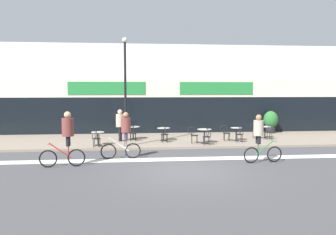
{
  "coord_description": "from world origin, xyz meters",
  "views": [
    {
      "loc": [
        -1.76,
        -11.79,
        3.01
      ],
      "look_at": [
        0.05,
        6.76,
        1.43
      ],
      "focal_mm": 35.0,
      "sensor_mm": 36.0,
      "label": 1
    }
  ],
  "objects_px": {
    "cafe_chair_0_near": "(96,137)",
    "bistro_table_0": "(98,136)",
    "pedestrian_near_end": "(120,122)",
    "bistro_table_4": "(236,131)",
    "planter_pot": "(271,121)",
    "bistro_table_1": "(133,130)",
    "cafe_chair_3_near": "(207,135)",
    "cafe_chair_2_near": "(165,133)",
    "cafe_chair_3_side": "(193,134)",
    "bistro_table_2": "(164,131)",
    "cafe_chair_4_side": "(225,132)",
    "cafe_chair_5_side": "(255,130)",
    "cafe_chair_5_near": "(269,131)",
    "lamp_post": "(125,85)",
    "cafe_chair_4_near": "(239,133)",
    "cyclist_0": "(124,132)",
    "cafe_chair_1_near": "(133,132)",
    "cyclist_1": "(260,135)",
    "bistro_table_3": "(204,133)",
    "bistro_table_5": "(265,130)",
    "cyclist_2": "(67,134)"
  },
  "relations": [
    {
      "from": "cafe_chair_1_near",
      "to": "cafe_chair_2_near",
      "type": "distance_m",
      "value": 1.86
    },
    {
      "from": "bistro_table_1",
      "to": "cafe_chair_3_near",
      "type": "bearing_deg",
      "value": -32.16
    },
    {
      "from": "bistro_table_4",
      "to": "cafe_chair_5_side",
      "type": "distance_m",
      "value": 1.62
    },
    {
      "from": "bistro_table_0",
      "to": "bistro_table_5",
      "type": "height_order",
      "value": "bistro_table_5"
    },
    {
      "from": "bistro_table_1",
      "to": "cafe_chair_4_side",
      "type": "distance_m",
      "value": 5.34
    },
    {
      "from": "bistro_table_4",
      "to": "cyclist_1",
      "type": "xyz_separation_m",
      "value": [
        -0.6,
        -5.11,
        0.5
      ]
    },
    {
      "from": "cafe_chair_2_near",
      "to": "cafe_chair_4_near",
      "type": "bearing_deg",
      "value": -101.71
    },
    {
      "from": "cafe_chair_1_near",
      "to": "bistro_table_1",
      "type": "bearing_deg",
      "value": -5.22
    },
    {
      "from": "cafe_chair_0_near",
      "to": "cafe_chair_5_side",
      "type": "relative_size",
      "value": 1.0
    },
    {
      "from": "bistro_table_5",
      "to": "cafe_chair_4_side",
      "type": "bearing_deg",
      "value": -163.25
    },
    {
      "from": "bistro_table_3",
      "to": "pedestrian_near_end",
      "type": "relative_size",
      "value": 0.43
    },
    {
      "from": "cafe_chair_4_near",
      "to": "cyclist_1",
      "type": "xyz_separation_m",
      "value": [
        -0.6,
        -4.48,
        0.51
      ]
    },
    {
      "from": "bistro_table_2",
      "to": "pedestrian_near_end",
      "type": "relative_size",
      "value": 0.41
    },
    {
      "from": "cyclist_0",
      "to": "cafe_chair_0_near",
      "type": "bearing_deg",
      "value": -60.32
    },
    {
      "from": "cafe_chair_3_side",
      "to": "planter_pot",
      "type": "height_order",
      "value": "planter_pot"
    },
    {
      "from": "bistro_table_0",
      "to": "cafe_chair_5_side",
      "type": "height_order",
      "value": "cafe_chair_5_side"
    },
    {
      "from": "bistro_table_3",
      "to": "bistro_table_2",
      "type": "bearing_deg",
      "value": 152.23
    },
    {
      "from": "planter_pot",
      "to": "pedestrian_near_end",
      "type": "relative_size",
      "value": 0.82
    },
    {
      "from": "cafe_chair_1_near",
      "to": "cyclist_1",
      "type": "xyz_separation_m",
      "value": [
        5.24,
        -5.56,
        0.51
      ]
    },
    {
      "from": "cafe_chair_0_near",
      "to": "planter_pot",
      "type": "height_order",
      "value": "planter_pot"
    },
    {
      "from": "cafe_chair_5_side",
      "to": "cyclist_0",
      "type": "distance_m",
      "value": 8.87
    },
    {
      "from": "cafe_chair_1_near",
      "to": "planter_pot",
      "type": "xyz_separation_m",
      "value": [
        9.2,
        2.65,
        0.29
      ]
    },
    {
      "from": "cafe_chair_1_near",
      "to": "cafe_chair_3_near",
      "type": "bearing_deg",
      "value": -121.01
    },
    {
      "from": "bistro_table_2",
      "to": "cafe_chair_0_near",
      "type": "distance_m",
      "value": 4.01
    },
    {
      "from": "lamp_post",
      "to": "cyclist_0",
      "type": "distance_m",
      "value": 3.26
    },
    {
      "from": "bistro_table_0",
      "to": "bistro_table_2",
      "type": "relative_size",
      "value": 0.96
    },
    {
      "from": "cafe_chair_5_near",
      "to": "cafe_chair_5_side",
      "type": "distance_m",
      "value": 0.89
    },
    {
      "from": "bistro_table_1",
      "to": "cafe_chair_4_side",
      "type": "xyz_separation_m",
      "value": [
        5.23,
        -1.07,
        -0.02
      ]
    },
    {
      "from": "bistro_table_2",
      "to": "bistro_table_4",
      "type": "height_order",
      "value": "bistro_table_4"
    },
    {
      "from": "cafe_chair_2_near",
      "to": "cafe_chair_3_side",
      "type": "xyz_separation_m",
      "value": [
        1.5,
        -0.49,
        0.0
      ]
    },
    {
      "from": "bistro_table_2",
      "to": "cyclist_1",
      "type": "relative_size",
      "value": 0.37
    },
    {
      "from": "cafe_chair_0_near",
      "to": "bistro_table_0",
      "type": "bearing_deg",
      "value": 4.46
    },
    {
      "from": "cafe_chair_4_side",
      "to": "cyclist_2",
      "type": "distance_m",
      "value": 9.28
    },
    {
      "from": "cafe_chair_5_near",
      "to": "cyclist_1",
      "type": "relative_size",
      "value": 0.45
    },
    {
      "from": "bistro_table_5",
      "to": "cafe_chair_2_near",
      "type": "distance_m",
      "value": 6.22
    },
    {
      "from": "cafe_chair_0_near",
      "to": "cafe_chair_4_side",
      "type": "bearing_deg",
      "value": -73.13
    },
    {
      "from": "cafe_chair_5_near",
      "to": "cafe_chair_2_near",
      "type": "bearing_deg",
      "value": 92.57
    },
    {
      "from": "cafe_chair_1_near",
      "to": "cyclist_0",
      "type": "xyz_separation_m",
      "value": [
        -0.34,
        -4.22,
        0.52
      ]
    },
    {
      "from": "bistro_table_0",
      "to": "bistro_table_2",
      "type": "xyz_separation_m",
      "value": [
        3.55,
        1.23,
        0.03
      ]
    },
    {
      "from": "bistro_table_4",
      "to": "cafe_chair_4_near",
      "type": "bearing_deg",
      "value": -90.54
    },
    {
      "from": "cafe_chair_5_side",
      "to": "cyclist_1",
      "type": "bearing_deg",
      "value": -103.31
    },
    {
      "from": "bistro_table_1",
      "to": "lamp_post",
      "type": "xyz_separation_m",
      "value": [
        -0.35,
        -2.37,
        2.62
      ]
    },
    {
      "from": "bistro_table_4",
      "to": "cafe_chair_0_near",
      "type": "distance_m",
      "value": 7.81
    },
    {
      "from": "cafe_chair_0_near",
      "to": "pedestrian_near_end",
      "type": "height_order",
      "value": "pedestrian_near_end"
    },
    {
      "from": "cafe_chair_0_near",
      "to": "pedestrian_near_end",
      "type": "bearing_deg",
      "value": -24.26
    },
    {
      "from": "cafe_chair_3_side",
      "to": "cafe_chair_4_near",
      "type": "relative_size",
      "value": 1.0
    },
    {
      "from": "cafe_chair_5_near",
      "to": "pedestrian_near_end",
      "type": "distance_m",
      "value": 8.62
    },
    {
      "from": "cafe_chair_2_near",
      "to": "planter_pot",
      "type": "distance_m",
      "value": 8.18
    },
    {
      "from": "cafe_chair_1_near",
      "to": "cafe_chair_4_near",
      "type": "relative_size",
      "value": 1.0
    },
    {
      "from": "bistro_table_5",
      "to": "bistro_table_0",
      "type": "bearing_deg",
      "value": -170.37
    }
  ]
}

